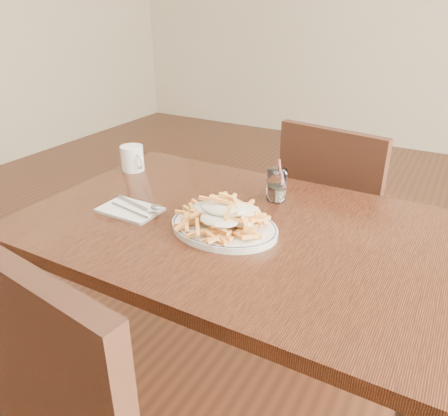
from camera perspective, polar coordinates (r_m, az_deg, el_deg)
The scene contains 9 objects.
floor at distance 1.74m, azimuth 0.92°, elevation -24.37°, with size 7.00×7.00×0.00m, color black.
table at distance 1.30m, azimuth 1.13°, elevation -4.94°, with size 1.20×0.80×0.75m.
chair_far at distance 1.87m, azimuth 14.27°, elevation -1.06°, with size 0.48×0.48×0.91m.
fries_plate at distance 1.21m, azimuth 0.00°, elevation -2.53°, with size 0.36×0.32×0.02m.
loaded_fries at distance 1.19m, azimuth 0.00°, elevation -0.40°, with size 0.28×0.24×0.08m.
napkin at distance 1.35m, azimuth -12.17°, elevation -0.23°, with size 0.18×0.12×0.01m, color silver.
cutlery at distance 1.35m, azimuth -12.05°, elevation 0.16°, with size 0.20×0.10×0.01m.
water_glass at distance 1.39m, azimuth 6.87°, elevation 2.77°, with size 0.06×0.06×0.14m.
coffee_mug at distance 1.66m, azimuth -11.85°, elevation 6.36°, with size 0.12×0.08×0.09m.
Camera 1 is at (0.53, -0.98, 1.33)m, focal length 35.00 mm.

